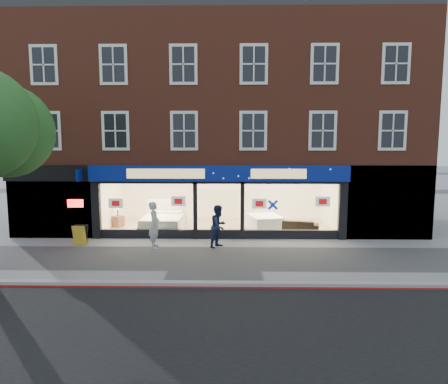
{
  "coord_description": "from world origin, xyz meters",
  "views": [
    {
      "loc": [
        0.55,
        -14.5,
        4.27
      ],
      "look_at": [
        0.24,
        2.5,
        2.18
      ],
      "focal_mm": 32.0,
      "sensor_mm": 36.0,
      "label": 1
    }
  ],
  "objects_px": {
    "pedestrian_blue": "(219,226)",
    "sofa": "(298,226)",
    "mattress_stack": "(265,222)",
    "a_board": "(80,235)",
    "display_bed": "(163,222)",
    "pedestrian_grey": "(154,225)"
  },
  "relations": [
    {
      "from": "pedestrian_blue",
      "to": "mattress_stack",
      "type": "bearing_deg",
      "value": -3.46
    },
    {
      "from": "sofa",
      "to": "mattress_stack",
      "type": "bearing_deg",
      "value": -5.31
    },
    {
      "from": "display_bed",
      "to": "sofa",
      "type": "xyz_separation_m",
      "value": [
        6.43,
        -0.27,
        -0.09
      ]
    },
    {
      "from": "mattress_stack",
      "to": "pedestrian_blue",
      "type": "relative_size",
      "value": 1.17
    },
    {
      "from": "a_board",
      "to": "pedestrian_grey",
      "type": "height_order",
      "value": "pedestrian_grey"
    },
    {
      "from": "a_board",
      "to": "pedestrian_blue",
      "type": "xyz_separation_m",
      "value": [
        5.84,
        -0.21,
        0.45
      ]
    },
    {
      "from": "sofa",
      "to": "pedestrian_grey",
      "type": "height_order",
      "value": "pedestrian_grey"
    },
    {
      "from": "display_bed",
      "to": "sofa",
      "type": "height_order",
      "value": "display_bed"
    },
    {
      "from": "mattress_stack",
      "to": "pedestrian_blue",
      "type": "distance_m",
      "value": 3.67
    },
    {
      "from": "sofa",
      "to": "pedestrian_grey",
      "type": "bearing_deg",
      "value": 34.29
    },
    {
      "from": "mattress_stack",
      "to": "pedestrian_blue",
      "type": "height_order",
      "value": "pedestrian_blue"
    },
    {
      "from": "display_bed",
      "to": "sofa",
      "type": "relative_size",
      "value": 1.24
    },
    {
      "from": "a_board",
      "to": "pedestrian_blue",
      "type": "distance_m",
      "value": 5.86
    },
    {
      "from": "sofa",
      "to": "a_board",
      "type": "bearing_deg",
      "value": 25.33
    },
    {
      "from": "pedestrian_blue",
      "to": "sofa",
      "type": "bearing_deg",
      "value": -23.47
    },
    {
      "from": "mattress_stack",
      "to": "pedestrian_grey",
      "type": "distance_m",
      "value": 5.69
    },
    {
      "from": "sofa",
      "to": "display_bed",
      "type": "bearing_deg",
      "value": 9.41
    },
    {
      "from": "display_bed",
      "to": "mattress_stack",
      "type": "height_order",
      "value": "display_bed"
    },
    {
      "from": "a_board",
      "to": "pedestrian_blue",
      "type": "height_order",
      "value": "pedestrian_blue"
    },
    {
      "from": "a_board",
      "to": "mattress_stack",
      "type": "bearing_deg",
      "value": 24.46
    },
    {
      "from": "mattress_stack",
      "to": "a_board",
      "type": "bearing_deg",
      "value": -160.96
    },
    {
      "from": "sofa",
      "to": "pedestrian_grey",
      "type": "xyz_separation_m",
      "value": [
        -6.29,
        -2.6,
        0.56
      ]
    }
  ]
}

